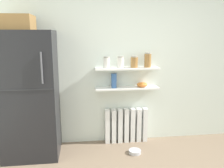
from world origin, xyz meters
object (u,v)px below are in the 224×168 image
object	(u,v)px
refrigerator	(29,92)
radiator	(126,125)
shelf_bowl	(142,85)
storage_jar_0	(107,62)
storage_jar_1	(121,62)
pet_food_bowl	(135,152)
vase	(114,81)
storage_jar_2	(134,62)
storage_jar_3	(148,60)

from	to	relation	value
refrigerator	radiator	bearing A→B (deg)	9.26
shelf_bowl	storage_jar_0	bearing A→B (deg)	180.00
radiator	storage_jar_0	world-z (taller)	storage_jar_0
refrigerator	storage_jar_1	distance (m)	1.41
radiator	pet_food_bowl	xyz separation A→B (m)	(0.06, -0.41, -0.26)
radiator	vase	size ratio (longest dim) A/B	3.07
storage_jar_2	pet_food_bowl	bearing A→B (deg)	-97.31
storage_jar_2	storage_jar_3	bearing A→B (deg)	-0.00
storage_jar_2	pet_food_bowl	size ratio (longest dim) A/B	0.99
storage_jar_0	shelf_bowl	distance (m)	0.67
radiator	storage_jar_3	distance (m)	1.12
storage_jar_3	storage_jar_0	bearing A→B (deg)	180.00
storage_jar_2	shelf_bowl	size ratio (longest dim) A/B	1.08
storage_jar_3	pet_food_bowl	world-z (taller)	storage_jar_3
storage_jar_3	pet_food_bowl	bearing A→B (deg)	-124.51
storage_jar_1	pet_food_bowl	bearing A→B (deg)	-66.67
storage_jar_0	storage_jar_2	xyz separation A→B (m)	(0.43, 0.00, 0.00)
storage_jar_0	storage_jar_3	distance (m)	0.64
storage_jar_1	storage_jar_2	distance (m)	0.21
vase	shelf_bowl	distance (m)	0.46
storage_jar_0	storage_jar_2	size ratio (longest dim) A/B	0.97
storage_jar_2	refrigerator	bearing A→B (deg)	-172.45
shelf_bowl	radiator	bearing A→B (deg)	172.91
vase	pet_food_bowl	distance (m)	1.12
vase	refrigerator	bearing A→B (deg)	-170.56
shelf_bowl	pet_food_bowl	world-z (taller)	shelf_bowl
vase	shelf_bowl	size ratio (longest dim) A/B	1.36
storage_jar_3	shelf_bowl	size ratio (longest dim) A/B	1.37
storage_jar_3	pet_food_bowl	size ratio (longest dim) A/B	1.26
storage_jar_0	storage_jar_2	bearing A→B (deg)	0.00
pet_food_bowl	storage_jar_1	bearing A→B (deg)	113.33
storage_jar_0	refrigerator	bearing A→B (deg)	-169.62
storage_jar_3	vase	bearing A→B (deg)	180.00
refrigerator	storage_jar_2	distance (m)	1.61
storage_jar_2	storage_jar_3	world-z (taller)	storage_jar_3
storage_jar_3	refrigerator	bearing A→B (deg)	-173.36
refrigerator	storage_jar_0	bearing A→B (deg)	10.38
refrigerator	shelf_bowl	size ratio (longest dim) A/B	11.92
refrigerator	shelf_bowl	bearing A→B (deg)	6.95
refrigerator	storage_jar_1	world-z (taller)	refrigerator
storage_jar_2	pet_food_bowl	xyz separation A→B (m)	(-0.05, -0.38, -1.30)
refrigerator	storage_jar_1	xyz separation A→B (m)	(1.34, 0.21, 0.39)
shelf_bowl	pet_food_bowl	xyz separation A→B (m)	(-0.18, -0.38, -0.94)
storage_jar_3	pet_food_bowl	distance (m)	1.41
storage_jar_1	vase	size ratio (longest dim) A/B	0.80
refrigerator	radiator	distance (m)	1.60
storage_jar_1	storage_jar_2	size ratio (longest dim) A/B	1.00
vase	pet_food_bowl	world-z (taller)	vase
storage_jar_2	shelf_bowl	world-z (taller)	storage_jar_2
radiator	pet_food_bowl	world-z (taller)	radiator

